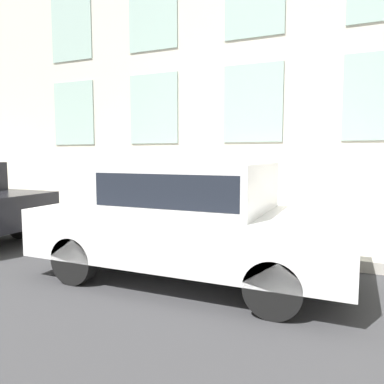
# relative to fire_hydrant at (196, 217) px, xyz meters

# --- Properties ---
(ground_plane) EXTENTS (80.00, 80.00, 0.00)m
(ground_plane) POSITION_rel_fire_hydrant_xyz_m (-0.48, -0.42, -0.59)
(ground_plane) COLOR #38383A
(sidewalk) EXTENTS (3.01, 60.00, 0.18)m
(sidewalk) POSITION_rel_fire_hydrant_xyz_m (1.03, -0.42, -0.51)
(sidewalk) COLOR #B2ADA3
(sidewalk) RESTS_ON ground_plane
(fire_hydrant) EXTENTS (0.37, 0.47, 0.81)m
(fire_hydrant) POSITION_rel_fire_hydrant_xyz_m (0.00, 0.00, 0.00)
(fire_hydrant) COLOR gray
(fire_hydrant) RESTS_ON sidewalk
(person) EXTENTS (0.27, 0.18, 1.11)m
(person) POSITION_rel_fire_hydrant_xyz_m (0.50, 0.40, 0.25)
(person) COLOR #232328
(person) RESTS_ON sidewalk
(parked_car_white_near) EXTENTS (2.00, 4.43, 1.67)m
(parked_car_white_near) POSITION_rel_fire_hydrant_xyz_m (-1.70, -0.65, 0.31)
(parked_car_white_near) COLOR black
(parked_car_white_near) RESTS_ON ground_plane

